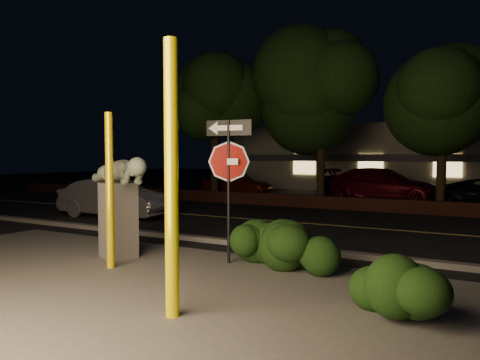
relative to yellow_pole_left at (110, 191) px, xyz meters
name	(u,v)px	position (x,y,z in m)	size (l,w,h in m)	color
ground	(356,215)	(1.76, 10.28, -1.47)	(90.00, 90.00, 0.00)	black
patio	(159,291)	(1.76, -0.72, -1.46)	(14.00, 6.00, 0.02)	#4C4944
road	(329,225)	(1.76, 7.28, -1.46)	(80.00, 8.00, 0.01)	black
lane_marking	(329,225)	(1.76, 7.28, -1.45)	(80.00, 0.12, 0.01)	#BBA94B
curb	(269,246)	(1.76, 3.18, -1.41)	(80.00, 0.25, 0.12)	#4C4944
brick_wall	(366,204)	(1.76, 11.58, -1.22)	(40.00, 0.35, 0.50)	#472117
parking_lot	(396,199)	(1.76, 17.28, -1.46)	(40.00, 12.00, 0.01)	black
building	(422,158)	(1.76, 25.27, 0.53)	(22.00, 10.20, 4.00)	#696654
tree_far_a	(214,91)	(-6.24, 13.28, 3.87)	(4.60, 4.60, 7.43)	black
tree_far_b	(322,66)	(-0.74, 13.48, 4.59)	(5.20, 5.20, 8.41)	black
tree_far_c	(444,63)	(4.26, 13.08, 4.19)	(4.80, 4.80, 7.84)	black
yellow_pole_left	(110,191)	(0.00, 0.00, 0.00)	(0.15, 0.15, 2.93)	#FFD805
yellow_pole_right	(171,180)	(2.66, -1.54, 0.35)	(0.18, 0.18, 3.63)	#F8E900
signpost	(229,162)	(1.72, 1.45, 0.54)	(0.95, 0.15, 2.82)	black
sculpture	(119,196)	(-0.50, 0.74, -0.17)	(1.93, 1.13, 2.10)	#4C4944
hedge_center	(280,240)	(2.71, 1.72, -0.94)	(2.01, 0.94, 1.05)	black
hedge_right	(298,244)	(3.13, 1.58, -0.95)	(1.57, 0.84, 1.03)	black
hedge_far_right	(396,284)	(5.23, -0.20, -0.99)	(1.38, 0.86, 0.96)	black
silver_sedan	(114,198)	(-5.26, 5.41, -0.80)	(1.41, 4.05, 1.33)	#A2A2A7
parked_car_red	(237,183)	(-6.11, 15.29, -0.81)	(1.54, 3.83, 1.31)	maroon
parked_car_darkred	(383,185)	(1.58, 15.20, -0.69)	(2.19, 5.38, 1.56)	#44060F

